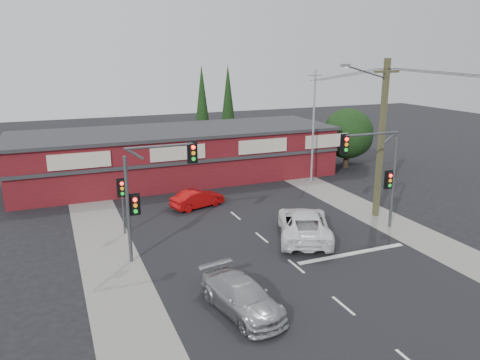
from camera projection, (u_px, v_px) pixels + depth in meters
name	position (u px, v px, depth m)	size (l,w,h in m)	color
ground	(280.00, 253.00, 24.83)	(120.00, 120.00, 0.00)	black
road_strip	(244.00, 223.00, 29.29)	(14.00, 70.00, 0.01)	black
verge_left	(104.00, 243.00, 26.17)	(3.00, 70.00, 0.02)	gray
verge_right	(357.00, 206.00, 32.41)	(3.00, 70.00, 0.02)	gray
stop_line	(352.00, 253.00, 24.77)	(6.50, 0.35, 0.01)	silver
white_suv	(304.00, 224.00, 26.74)	(2.76, 5.98, 1.66)	white
silver_suv	(242.00, 296.00, 19.07)	(1.90, 4.66, 1.35)	#A0A2A5
red_sedan	(197.00, 199.00, 32.11)	(1.31, 3.76, 1.24)	#AD0A0B
lane_dashes	(262.00, 238.00, 26.91)	(0.12, 42.29, 0.01)	silver
shop_building	(178.00, 154.00, 39.06)	(27.30, 8.40, 4.22)	#551117
tree_cluster	(346.00, 136.00, 43.24)	(5.90, 5.10, 5.50)	#2D2116
conifer_near	(202.00, 104.00, 46.10)	(1.80, 1.80, 9.25)	#2D2116
conifer_far	(228.00, 100.00, 49.17)	(1.80, 1.80, 9.25)	#2D2116
traffic_mast_left	(148.00, 185.00, 23.23)	(3.77, 0.27, 5.97)	#47494C
traffic_mast_right	(379.00, 166.00, 27.21)	(3.96, 0.27, 5.97)	#47494C
pedestal_signal	(122.00, 195.00, 26.92)	(0.55, 0.27, 3.38)	#47494C
utility_pole	(380.00, 134.00, 29.15)	(4.38, 0.59, 10.00)	#4E4C2C
steel_pole	(313.00, 125.00, 37.61)	(1.20, 0.16, 9.00)	gray
power_lines	(458.00, 79.00, 23.37)	(2.01, 29.00, 1.22)	black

